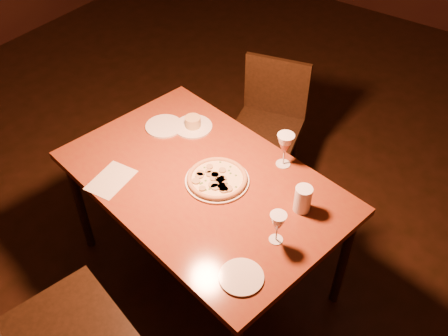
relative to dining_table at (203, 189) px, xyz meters
The scene contains 12 objects.
floor 0.77m from the dining_table, 130.18° to the left, with size 7.00×7.00×0.00m, color black.
dining_table is the anchor object (origin of this frame).
chair_far 0.92m from the dining_table, 99.44° to the left, with size 0.51×0.51×0.86m.
pizza_plate 0.11m from the dining_table, 23.95° to the left, with size 0.31×0.31×0.03m.
ramekin_saucer 0.42m from the dining_table, 134.50° to the left, with size 0.21×0.21×0.07m.
wine_glass_far 0.45m from the dining_table, 50.57° to the left, with size 0.09×0.09×0.19m, color #AC5E47, non-canonical shape.
wine_glass_right 0.52m from the dining_table, 13.34° to the right, with size 0.07×0.07×0.16m, color #AC5E47, non-canonical shape.
water_tumbler 0.52m from the dining_table, 12.36° to the left, with size 0.08×0.08×0.13m, color silver.
side_plate_left 0.47m from the dining_table, 153.94° to the left, with size 0.21×0.21×0.01m, color silver.
side_plate_near 0.60m from the dining_table, 37.59° to the right, with size 0.19×0.19×0.01m, color silver.
menu_card 0.45m from the dining_table, 143.79° to the right, with size 0.16×0.23×0.00m, color beige.
pendant_light 0.89m from the dining_table, ahead, with size 0.12×0.12×0.12m, color #FA7A46.
Camera 1 is at (1.32, -1.63, 2.44)m, focal length 40.00 mm.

